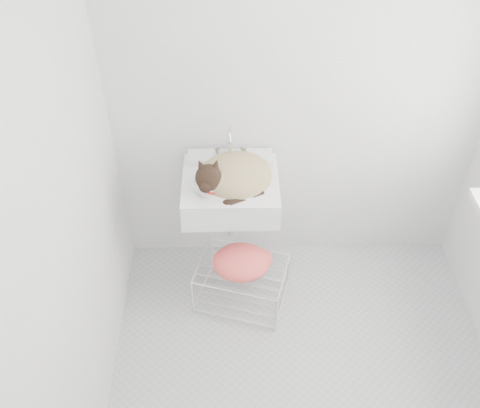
{
  "coord_description": "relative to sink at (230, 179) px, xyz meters",
  "views": [
    {
      "loc": [
        -0.4,
        -1.55,
        2.79
      ],
      "look_at": [
        -0.36,
        0.5,
        0.88
      ],
      "focal_mm": 39.45,
      "sensor_mm": 36.0,
      "label": 1
    }
  ],
  "objects": [
    {
      "name": "floor",
      "position": [
        0.41,
        -0.74,
        -0.85
      ],
      "size": [
        2.2,
        2.0,
        0.02
      ],
      "primitive_type": "cube",
      "color": "#B4B4B4",
      "rests_on": "ground"
    },
    {
      "name": "back_wall",
      "position": [
        0.41,
        0.26,
        0.4
      ],
      "size": [
        2.2,
        0.02,
        2.5
      ],
      "primitive_type": "cube",
      "color": "white",
      "rests_on": "ground"
    },
    {
      "name": "left_wall",
      "position": [
        -0.69,
        -0.74,
        0.4
      ],
      "size": [
        0.02,
        2.0,
        2.5
      ],
      "primitive_type": "cube",
      "color": "white",
      "rests_on": "ground"
    },
    {
      "name": "sink",
      "position": [
        0.0,
        0.0,
        0.0
      ],
      "size": [
        0.55,
        0.48,
        0.22
      ],
      "primitive_type": "cube",
      "color": "white",
      "rests_on": "back_wall"
    },
    {
      "name": "faucet",
      "position": [
        0.0,
        0.18,
        0.14
      ],
      "size": [
        0.2,
        0.14,
        0.2
      ],
      "primitive_type": null,
      "color": "silver",
      "rests_on": "sink"
    },
    {
      "name": "cat",
      "position": [
        0.01,
        -0.02,
        0.04
      ],
      "size": [
        0.47,
        0.41,
        0.28
      ],
      "rotation": [
        0.0,
        0.0,
        0.18
      ],
      "color": "tan",
      "rests_on": "sink"
    },
    {
      "name": "wire_rack",
      "position": [
        0.06,
        -0.2,
        -0.7
      ],
      "size": [
        0.61,
        0.5,
        0.32
      ],
      "primitive_type": "cube",
      "rotation": [
        0.0,
        0.0,
        -0.28
      ],
      "color": "silver",
      "rests_on": "floor"
    },
    {
      "name": "towel",
      "position": [
        0.06,
        -0.22,
        -0.5
      ],
      "size": [
        0.36,
        0.26,
        0.14
      ],
      "primitive_type": "ellipsoid",
      "rotation": [
        0.0,
        0.0,
        -0.04
      ],
      "color": "#F1A41C",
      "rests_on": "wire_rack"
    }
  ]
}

